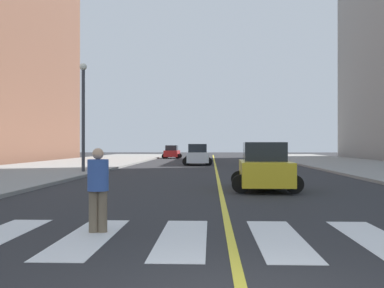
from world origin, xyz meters
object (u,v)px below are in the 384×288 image
object	(u,v)px
car_black_third	(197,153)
car_yellow_fourth	(265,168)
car_red_nearest	(172,152)
pedestrian_crossing	(98,186)
car_white_second	(197,155)
street_lamp	(83,107)

from	to	relation	value
car_black_third	car_yellow_fourth	bearing A→B (deg)	-82.12
car_red_nearest	pedestrian_crossing	bearing A→B (deg)	-84.70
car_white_second	pedestrian_crossing	bearing A→B (deg)	-94.59
car_white_second	car_red_nearest	bearing A→B (deg)	97.97
car_red_nearest	car_black_third	distance (m)	9.05
car_yellow_fourth	car_red_nearest	bearing A→B (deg)	-78.88
car_red_nearest	car_white_second	distance (m)	20.98
car_yellow_fourth	pedestrian_crossing	xyz separation A→B (m)	(-4.35, -9.33, 0.06)
car_yellow_fourth	street_lamp	xyz separation A→B (m)	(-9.85, 10.03, 3.22)
car_red_nearest	car_black_third	size ratio (longest dim) A/B	0.95
car_white_second	street_lamp	bearing A→B (deg)	-119.03
car_white_second	car_black_third	distance (m)	12.31
car_yellow_fourth	street_lamp	size ratio (longest dim) A/B	0.64
car_black_third	car_yellow_fourth	world-z (taller)	car_yellow_fourth
car_white_second	street_lamp	distance (m)	15.14
car_white_second	pedestrian_crossing	size ratio (longest dim) A/B	2.49
car_white_second	pedestrian_crossing	distance (m)	32.63
car_red_nearest	car_white_second	world-z (taller)	car_white_second
pedestrian_crossing	car_red_nearest	bearing A→B (deg)	85.58
street_lamp	car_black_third	bearing A→B (deg)	76.30
pedestrian_crossing	street_lamp	world-z (taller)	street_lamp
car_black_third	pedestrian_crossing	distance (m)	44.92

